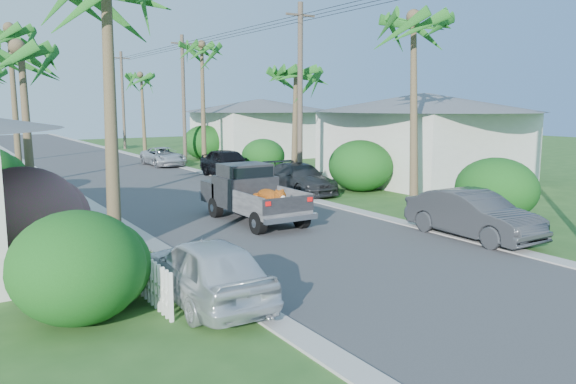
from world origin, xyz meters
TOP-DOWN VIEW (x-y plane):
  - ground at (0.00, 0.00)m, footprint 120.00×120.00m
  - road at (0.00, 25.00)m, footprint 8.00×100.00m
  - curb_left at (-4.30, 25.00)m, footprint 0.60×100.00m
  - curb_right at (4.30, 25.00)m, footprint 0.60×100.00m
  - pickup_truck at (-0.07, 7.81)m, footprint 1.98×5.12m
  - parked_car_rn at (4.57, 1.52)m, footprint 1.69×4.59m
  - parked_car_rm at (5.00, 12.10)m, footprint 2.26×4.90m
  - parked_car_rf at (4.65, 19.13)m, footprint 2.10×4.87m
  - parked_car_rd at (3.60, 27.01)m, footprint 2.09×4.48m
  - parked_car_ln at (-4.97, 0.64)m, footprint 1.77×4.25m
  - palm_l_b at (-6.80, 12.00)m, footprint 4.40×4.40m
  - palm_l_c at (-6.00, 22.00)m, footprint 4.40×4.40m
  - palm_r_a at (6.30, 6.00)m, footprint 4.40×4.40m
  - palm_r_b at (6.60, 15.00)m, footprint 4.40×4.40m
  - palm_r_c at (6.20, 26.00)m, footprint 4.40×4.40m
  - palm_r_d at (6.50, 40.00)m, footprint 4.40×4.40m
  - shrub_l_a at (-7.50, 1.00)m, footprint 2.60×2.86m
  - shrub_l_b at (-7.80, 6.00)m, footprint 3.00×3.30m
  - shrub_l_c at (-7.40, 10.00)m, footprint 2.40×2.64m
  - shrub_r_a at (7.60, 3.00)m, footprint 2.80×3.08m
  - shrub_r_b at (7.80, 11.00)m, footprint 3.00×3.30m
  - shrub_r_c at (7.50, 20.00)m, footprint 2.60×2.86m
  - shrub_r_d at (8.00, 30.00)m, footprint 3.20×3.52m
  - picket_fence at (-6.00, 5.50)m, footprint 0.10×11.00m
  - house_right_near at (13.00, 12.00)m, footprint 8.00×9.00m
  - house_right_far at (13.00, 30.00)m, footprint 9.00×8.00m
  - utility_pole_b at (5.60, 13.00)m, footprint 1.60×0.26m
  - utility_pole_c at (5.60, 28.00)m, footprint 1.60×0.26m
  - utility_pole_d at (5.60, 43.00)m, footprint 1.60×0.26m

SIDE VIEW (x-z plane):
  - ground at x=0.00m, z-range 0.00..0.00m
  - road at x=0.00m, z-range 0.00..0.02m
  - curb_left at x=-4.30m, z-range 0.00..0.06m
  - curb_right at x=4.30m, z-range 0.00..0.06m
  - picket_fence at x=-6.00m, z-range 0.00..1.00m
  - parked_car_rd at x=3.60m, z-range 0.00..1.24m
  - parked_car_rm at x=5.00m, z-range 0.00..1.39m
  - parked_car_ln at x=-4.97m, z-range 0.00..1.44m
  - parked_car_rn at x=4.57m, z-range 0.00..1.50m
  - parked_car_rf at x=4.65m, z-range 0.00..1.64m
  - shrub_l_c at x=-7.40m, z-range 0.00..2.00m
  - pickup_truck at x=-0.07m, z-range -0.02..2.04m
  - shrub_r_c at x=7.50m, z-range 0.00..2.10m
  - shrub_l_a at x=-7.50m, z-range 0.00..2.20m
  - shrub_r_a at x=7.60m, z-range 0.00..2.30m
  - shrub_r_b at x=7.80m, z-range 0.00..2.50m
  - shrub_l_b at x=-7.80m, z-range 0.00..2.60m
  - shrub_r_d at x=8.00m, z-range 0.00..2.60m
  - house_right_far at x=13.00m, z-range -0.18..4.42m
  - house_right_near at x=13.00m, z-range -0.18..4.62m
  - utility_pole_b at x=5.60m, z-range 0.10..9.10m
  - utility_pole_c at x=5.60m, z-range 0.10..9.10m
  - utility_pole_d at x=5.60m, z-range 0.10..9.10m
  - palm_r_b at x=6.60m, z-range 2.35..9.55m
  - palm_l_b at x=-6.80m, z-range 2.44..9.85m
  - palm_r_d at x=6.50m, z-range 2.73..10.74m
  - palm_r_a at x=6.30m, z-range 3.07..11.78m
  - palm_l_c at x=-6.00m, z-range 3.31..12.51m
  - palm_r_c at x=6.20m, z-range 3.41..12.81m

